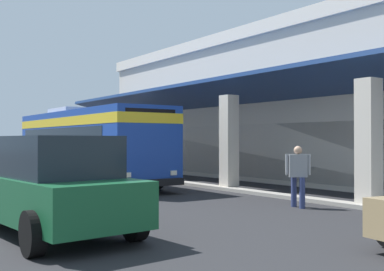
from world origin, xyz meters
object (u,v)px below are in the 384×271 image
(transit_bus, at_px, (88,141))
(pedestrian, at_px, (298,173))
(parked_suv_green, at_px, (49,184))
(potted_palm, at_px, (120,160))

(transit_bus, relative_size, pedestrian, 6.50)
(transit_bus, xyz_separation_m, pedestrian, (10.35, 1.96, -0.88))
(parked_suv_green, height_order, potted_palm, potted_palm)
(pedestrian, relative_size, potted_palm, 0.55)
(transit_bus, height_order, potted_palm, transit_bus)
(transit_bus, distance_m, parked_suv_green, 11.37)
(parked_suv_green, xyz_separation_m, potted_palm, (-16.52, 9.73, -0.33))
(parked_suv_green, bearing_deg, potted_palm, 149.52)
(transit_bus, relative_size, parked_suv_green, 2.27)
(pedestrian, bearing_deg, parked_suv_green, -91.55)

